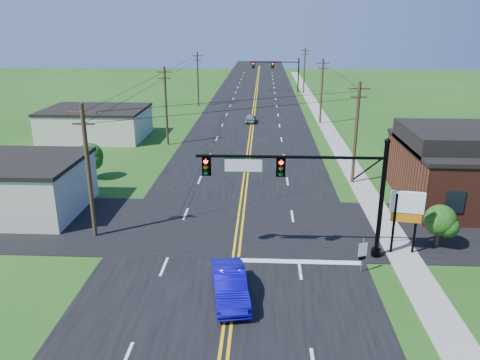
# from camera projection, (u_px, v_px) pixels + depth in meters

# --- Properties ---
(ground) EXTENTS (260.00, 260.00, 0.00)m
(ground) POSITION_uv_depth(u_px,v_px,m) (223.00, 333.00, 21.73)
(ground) COLOR #1B4614
(ground) RESTS_ON ground
(road_main) EXTENTS (16.00, 220.00, 0.04)m
(road_main) POSITION_uv_depth(u_px,v_px,m) (252.00, 120.00, 69.03)
(road_main) COLOR black
(road_main) RESTS_ON ground
(road_cross) EXTENTS (70.00, 10.00, 0.04)m
(road_cross) POSITION_uv_depth(u_px,v_px,m) (237.00, 226.00, 33.07)
(road_cross) COLOR black
(road_cross) RESTS_ON ground
(sidewalk) EXTENTS (2.00, 160.00, 0.08)m
(sidewalk) POSITION_uv_depth(u_px,v_px,m) (332.00, 136.00, 59.06)
(sidewalk) COLOR gray
(sidewalk) RESTS_ON ground
(signal_mast_main) EXTENTS (11.30, 0.60, 7.48)m
(signal_mast_main) POSITION_uv_depth(u_px,v_px,m) (307.00, 183.00, 27.57)
(signal_mast_main) COLOR black
(signal_mast_main) RESTS_ON ground
(signal_mast_far) EXTENTS (10.98, 0.60, 7.48)m
(signal_mast_far) POSITION_uv_depth(u_px,v_px,m) (277.00, 69.00, 95.75)
(signal_mast_far) COLOR black
(signal_mast_far) RESTS_ON ground
(cream_bldg_near) EXTENTS (10.20, 8.20, 4.10)m
(cream_bldg_near) POSITION_uv_depth(u_px,v_px,m) (13.00, 186.00, 35.12)
(cream_bldg_near) COLOR silver
(cream_bldg_near) RESTS_ON ground
(cream_bldg_far) EXTENTS (12.20, 9.20, 3.70)m
(cream_bldg_far) POSITION_uv_depth(u_px,v_px,m) (96.00, 123.00, 57.99)
(cream_bldg_far) COLOR silver
(cream_bldg_far) RESTS_ON ground
(utility_pole_left_a) EXTENTS (1.80, 0.28, 9.00)m
(utility_pole_left_a) POSITION_uv_depth(u_px,v_px,m) (88.00, 169.00, 30.13)
(utility_pole_left_a) COLOR #352918
(utility_pole_left_a) RESTS_ON ground
(utility_pole_left_b) EXTENTS (1.80, 0.28, 9.00)m
(utility_pole_left_b) POSITION_uv_depth(u_px,v_px,m) (166.00, 105.00, 53.78)
(utility_pole_left_b) COLOR #352918
(utility_pole_left_b) RESTS_ON ground
(utility_pole_left_c) EXTENTS (1.80, 0.28, 9.00)m
(utility_pole_left_c) POSITION_uv_depth(u_px,v_px,m) (198.00, 78.00, 79.32)
(utility_pole_left_c) COLOR #352918
(utility_pole_left_c) RESTS_ON ground
(utility_pole_right_a) EXTENTS (1.80, 0.28, 9.00)m
(utility_pole_right_a) POSITION_uv_depth(u_px,v_px,m) (356.00, 131.00, 40.56)
(utility_pole_right_a) COLOR #352918
(utility_pole_right_a) RESTS_ON ground
(utility_pole_right_b) EXTENTS (1.80, 0.28, 9.00)m
(utility_pole_right_b) POSITION_uv_depth(u_px,v_px,m) (322.00, 90.00, 65.16)
(utility_pole_right_b) COLOR #352918
(utility_pole_right_b) RESTS_ON ground
(utility_pole_right_c) EXTENTS (1.80, 0.28, 9.00)m
(utility_pole_right_c) POSITION_uv_depth(u_px,v_px,m) (304.00, 70.00, 93.54)
(utility_pole_right_c) COLOR #352918
(utility_pole_right_c) RESTS_ON ground
(tree_right_back) EXTENTS (3.00, 3.00, 4.10)m
(tree_right_back) POSITION_uv_depth(u_px,v_px,m) (412.00, 145.00, 44.73)
(tree_right_back) COLOR #352918
(tree_right_back) RESTS_ON ground
(shrub_corner) EXTENTS (2.00, 2.00, 2.86)m
(shrub_corner) POSITION_uv_depth(u_px,v_px,m) (440.00, 220.00, 29.51)
(shrub_corner) COLOR #352918
(shrub_corner) RESTS_ON ground
(tree_left) EXTENTS (2.40, 2.40, 3.37)m
(tree_left) POSITION_uv_depth(u_px,v_px,m) (90.00, 156.00, 42.51)
(tree_left) COLOR #352918
(tree_left) RESTS_ON ground
(blue_car) EXTENTS (2.47, 4.99, 1.57)m
(blue_car) POSITION_uv_depth(u_px,v_px,m) (230.00, 285.00, 24.21)
(blue_car) COLOR #1008B4
(blue_car) RESTS_ON ground
(distant_car) EXTENTS (1.55, 3.64, 1.23)m
(distant_car) POSITION_uv_depth(u_px,v_px,m) (251.00, 118.00, 67.18)
(distant_car) COLOR #A09FA4
(distant_car) RESTS_ON ground
(route_sign) EXTENTS (0.52, 0.21, 2.15)m
(route_sign) POSITION_uv_depth(u_px,v_px,m) (363.00, 253.00, 26.63)
(route_sign) COLOR slate
(route_sign) RESTS_ON ground
(stop_sign) EXTENTS (0.71, 0.16, 2.00)m
(stop_sign) POSITION_uv_depth(u_px,v_px,m) (420.00, 204.00, 33.36)
(stop_sign) COLOR slate
(stop_sign) RESTS_ON ground
(pylon_sign) EXTENTS (2.00, 0.59, 4.08)m
(pylon_sign) POSITION_uv_depth(u_px,v_px,m) (407.00, 209.00, 28.33)
(pylon_sign) COLOR black
(pylon_sign) RESTS_ON ground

